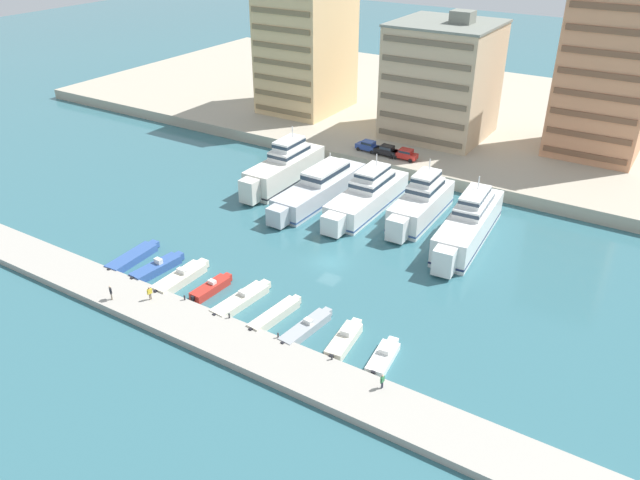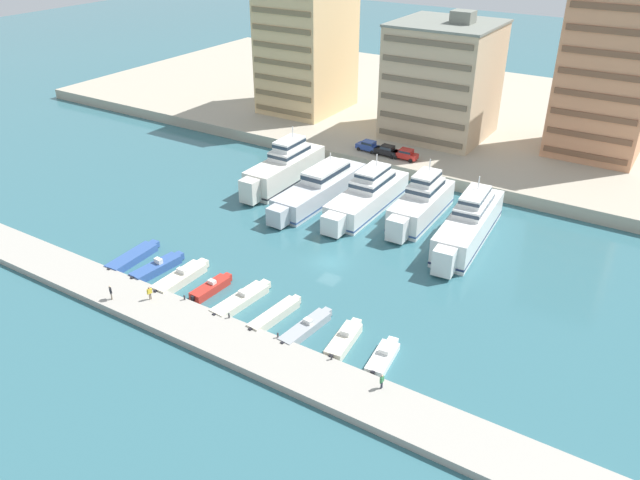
# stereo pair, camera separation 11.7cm
# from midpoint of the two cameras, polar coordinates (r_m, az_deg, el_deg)

# --- Properties ---
(ground_plane) EXTENTS (400.00, 400.00, 0.00)m
(ground_plane) POSITION_cam_midpoint_polar(r_m,az_deg,el_deg) (77.80, 0.93, -2.05)
(ground_plane) COLOR #336670
(quay_promenade) EXTENTS (180.00, 70.00, 2.01)m
(quay_promenade) POSITION_cam_midpoint_polar(r_m,az_deg,el_deg) (131.43, 15.81, 10.56)
(quay_promenade) COLOR #ADA38E
(quay_promenade) RESTS_ON ground
(pier_dock) EXTENTS (120.00, 5.81, 0.82)m
(pier_dock) POSITION_cam_midpoint_polar(r_m,az_deg,el_deg) (64.74, -8.13, -9.17)
(pier_dock) COLOR #A8A399
(pier_dock) RESTS_ON ground
(yacht_ivory_far_left) EXTENTS (4.75, 19.29, 8.73)m
(yacht_ivory_far_left) POSITION_cam_midpoint_polar(r_m,az_deg,el_deg) (98.71, -3.21, 6.58)
(yacht_ivory_far_left) COLOR silver
(yacht_ivory_far_left) RESTS_ON ground
(yacht_silver_left) EXTENTS (5.07, 22.25, 6.59)m
(yacht_silver_left) POSITION_cam_midpoint_polar(r_m,az_deg,el_deg) (93.26, 0.04, 4.79)
(yacht_silver_left) COLOR silver
(yacht_silver_left) RESTS_ON ground
(yacht_white_mid_left) EXTENTS (5.15, 20.39, 7.63)m
(yacht_white_mid_left) POSITION_cam_midpoint_polar(r_m,az_deg,el_deg) (90.58, 4.39, 4.09)
(yacht_white_mid_left) COLOR white
(yacht_white_mid_left) RESTS_ON ground
(yacht_white_center_left) EXTENTS (4.94, 17.12, 8.28)m
(yacht_white_center_left) POSITION_cam_midpoint_polar(r_m,az_deg,el_deg) (88.47, 9.26, 3.33)
(yacht_white_center_left) COLOR white
(yacht_white_center_left) RESTS_ON ground
(yacht_white_center) EXTENTS (5.91, 21.61, 8.16)m
(yacht_white_center) POSITION_cam_midpoint_polar(r_m,az_deg,el_deg) (83.96, 13.47, 1.44)
(yacht_white_center) COLOR white
(yacht_white_center) RESTS_ON ground
(motorboat_blue_far_left) EXTENTS (2.44, 8.41, 0.95)m
(motorboat_blue_far_left) POSITION_cam_midpoint_polar(r_m,az_deg,el_deg) (81.36, -16.69, -1.52)
(motorboat_blue_far_left) COLOR #33569E
(motorboat_blue_far_left) RESTS_ON ground
(motorboat_blue_left) EXTENTS (2.42, 7.75, 1.62)m
(motorboat_blue_left) POSITION_cam_midpoint_polar(r_m,az_deg,el_deg) (78.26, -14.62, -2.43)
(motorboat_blue_left) COLOR #33569E
(motorboat_blue_left) RESTS_ON ground
(motorboat_cream_mid_left) EXTENTS (2.24, 8.52, 1.60)m
(motorboat_cream_mid_left) POSITION_cam_midpoint_polar(r_m,az_deg,el_deg) (75.54, -12.57, -3.38)
(motorboat_cream_mid_left) COLOR beige
(motorboat_cream_mid_left) RESTS_ON ground
(motorboat_red_center_left) EXTENTS (1.86, 6.21, 1.42)m
(motorboat_red_center_left) POSITION_cam_midpoint_polar(r_m,az_deg,el_deg) (73.05, -9.88, -4.32)
(motorboat_red_center_left) COLOR red
(motorboat_red_center_left) RESTS_ON ground
(motorboat_cream_center) EXTENTS (2.67, 8.73, 1.43)m
(motorboat_cream_center) POSITION_cam_midpoint_polar(r_m,az_deg,el_deg) (70.54, -7.16, -5.44)
(motorboat_cream_center) COLOR beige
(motorboat_cream_center) RESTS_ON ground
(motorboat_cream_center_right) EXTENTS (2.17, 7.94, 1.01)m
(motorboat_cream_center_right) POSITION_cam_midpoint_polar(r_m,az_deg,el_deg) (67.75, -4.11, -6.85)
(motorboat_cream_center_right) COLOR beige
(motorboat_cream_center_right) RESTS_ON ground
(motorboat_grey_mid_right) EXTENTS (2.34, 7.88, 1.38)m
(motorboat_grey_mid_right) POSITION_cam_midpoint_polar(r_m,az_deg,el_deg) (65.81, -1.25, -8.04)
(motorboat_grey_mid_right) COLOR #9EA3A8
(motorboat_grey_mid_right) RESTS_ON ground
(motorboat_cream_right) EXTENTS (2.48, 6.91, 1.55)m
(motorboat_cream_right) POSITION_cam_midpoint_polar(r_m,az_deg,el_deg) (64.18, 2.28, -9.10)
(motorboat_cream_right) COLOR beige
(motorboat_cream_right) RESTS_ON ground
(motorboat_white_far_right) EXTENTS (2.49, 6.19, 1.25)m
(motorboat_white_far_right) POSITION_cam_midpoint_polar(r_m,az_deg,el_deg) (62.54, 5.85, -10.59)
(motorboat_white_far_right) COLOR white
(motorboat_white_far_right) RESTS_ON ground
(car_blue_far_left) EXTENTS (4.20, 2.13, 1.80)m
(car_blue_far_left) POSITION_cam_midpoint_polar(r_m,az_deg,el_deg) (107.18, 4.47, 8.60)
(car_blue_far_left) COLOR #28428E
(car_blue_far_left) RESTS_ON quay_promenade
(car_black_left) EXTENTS (4.15, 2.01, 1.80)m
(car_black_left) POSITION_cam_midpoint_polar(r_m,az_deg,el_deg) (105.40, 6.17, 8.17)
(car_black_left) COLOR black
(car_black_left) RESTS_ON quay_promenade
(car_red_mid_left) EXTENTS (4.12, 1.95, 1.80)m
(car_red_mid_left) POSITION_cam_midpoint_polar(r_m,az_deg,el_deg) (104.19, 7.87, 7.81)
(car_red_mid_left) COLOR red
(car_red_mid_left) RESTS_ON quay_promenade
(apartment_block_far_left) EXTENTS (14.30, 17.25, 26.82)m
(apartment_block_far_left) POSITION_cam_midpoint_polar(r_m,az_deg,el_deg) (127.57, -1.20, 17.35)
(apartment_block_far_left) COLOR #E0BC84
(apartment_block_far_left) RESTS_ON quay_promenade
(apartment_block_left) EXTENTS (17.09, 16.69, 21.61)m
(apartment_block_left) POSITION_cam_midpoint_polar(r_m,az_deg,el_deg) (114.60, 11.18, 14.16)
(apartment_block_left) COLOR #C6AD89
(apartment_block_left) RESTS_ON quay_promenade
(apartment_block_mid_left) EXTENTS (14.28, 12.63, 28.10)m
(apartment_block_mid_left) POSITION_cam_midpoint_polar(r_m,az_deg,el_deg) (112.16, 24.85, 13.52)
(apartment_block_mid_left) COLOR tan
(apartment_block_mid_left) RESTS_ON quay_promenade
(pedestrian_near_edge) EXTENTS (0.59, 0.46, 1.77)m
(pedestrian_near_edge) POSITION_cam_midpoint_polar(r_m,az_deg,el_deg) (72.69, -18.56, -4.46)
(pedestrian_near_edge) COLOR #7A6B56
(pedestrian_near_edge) RESTS_ON pier_dock
(pedestrian_mid_deck) EXTENTS (0.26, 0.60, 1.56)m
(pedestrian_mid_deck) POSITION_cam_midpoint_polar(r_m,az_deg,el_deg) (57.92, 5.74, -12.64)
(pedestrian_mid_deck) COLOR #282D3D
(pedestrian_mid_deck) RESTS_ON pier_dock
(pedestrian_far_side) EXTENTS (0.34, 0.60, 1.60)m
(pedestrian_far_side) POSITION_cam_midpoint_polar(r_m,az_deg,el_deg) (71.46, -15.27, -4.62)
(pedestrian_far_side) COLOR #7A6B56
(pedestrian_far_side) RESTS_ON pier_dock
(bollard_west) EXTENTS (0.20, 0.20, 0.61)m
(bollard_west) POSITION_cam_midpoint_polar(r_m,az_deg,el_deg) (70.83, -12.25, -5.14)
(bollard_west) COLOR #2D2D33
(bollard_west) RESTS_ON pier_dock
(bollard_west_mid) EXTENTS (0.20, 0.20, 0.61)m
(bollard_west_mid) POSITION_cam_midpoint_polar(r_m,az_deg,el_deg) (67.14, -8.27, -6.83)
(bollard_west_mid) COLOR #2D2D33
(bollard_west_mid) RESTS_ON pier_dock
(bollard_east_mid) EXTENTS (0.20, 0.20, 0.61)m
(bollard_east_mid) POSITION_cam_midpoint_polar(r_m,az_deg,el_deg) (63.87, -3.83, -8.67)
(bollard_east_mid) COLOR #2D2D33
(bollard_east_mid) RESTS_ON pier_dock
(bollard_east) EXTENTS (0.20, 0.20, 0.61)m
(bollard_east) POSITION_cam_midpoint_polar(r_m,az_deg,el_deg) (61.09, 1.11, -10.63)
(bollard_east) COLOR #2D2D33
(bollard_east) RESTS_ON pier_dock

